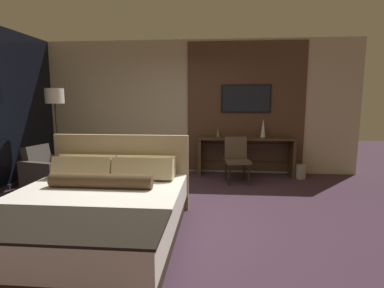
# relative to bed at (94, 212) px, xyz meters

# --- Properties ---
(ground_plane) EXTENTS (16.00, 16.00, 0.00)m
(ground_plane) POSITION_rel_bed_xyz_m (0.69, 0.73, -0.32)
(ground_plane) COLOR #3D2838
(wall_back_tv_panel) EXTENTS (7.20, 0.09, 2.80)m
(wall_back_tv_panel) POSITION_rel_bed_xyz_m (0.87, 3.32, 1.08)
(wall_back_tv_panel) COLOR #BCAD8E
(wall_back_tv_panel) RESTS_ON ground_plane
(bed) EXTENTS (1.94, 2.25, 1.07)m
(bed) POSITION_rel_bed_xyz_m (0.00, 0.00, 0.00)
(bed) COLOR #33281E
(bed) RESTS_ON ground_plane
(desk) EXTENTS (1.94, 0.46, 0.80)m
(desk) POSITION_rel_bed_xyz_m (1.95, 3.07, 0.22)
(desk) COLOR #422D1E
(desk) RESTS_ON ground_plane
(tv) EXTENTS (1.02, 0.04, 0.58)m
(tv) POSITION_rel_bed_xyz_m (1.95, 3.25, 1.26)
(tv) COLOR black
(desk_chair) EXTENTS (0.52, 0.52, 0.86)m
(desk_chair) POSITION_rel_bed_xyz_m (1.74, 2.54, 0.19)
(desk_chair) COLOR #4C3D2D
(desk_chair) RESTS_ON ground_plane
(armchair_by_window) EXTENTS (0.81, 0.83, 0.78)m
(armchair_by_window) POSITION_rel_bed_xyz_m (-1.56, 1.76, -0.05)
(armchair_by_window) COLOR #47423D
(armchair_by_window) RESTS_ON ground_plane
(floor_lamp) EXTENTS (0.34, 0.34, 1.77)m
(floor_lamp) POSITION_rel_bed_xyz_m (-1.68, 2.33, 1.17)
(floor_lamp) COLOR #282623
(floor_lamp) RESTS_ON ground_plane
(vase_tall) EXTENTS (0.10, 0.10, 0.38)m
(vase_tall) POSITION_rel_bed_xyz_m (2.31, 3.11, 0.67)
(vase_tall) COLOR silver
(vase_tall) RESTS_ON desk
(vase_short) EXTENTS (0.07, 0.07, 0.19)m
(vase_short) POSITION_rel_bed_xyz_m (1.38, 3.12, 0.57)
(vase_short) COLOR #846647
(vase_short) RESTS_ON desk
(waste_bin) EXTENTS (0.22, 0.22, 0.28)m
(waste_bin) POSITION_rel_bed_xyz_m (3.04, 2.89, -0.18)
(waste_bin) COLOR gray
(waste_bin) RESTS_ON ground_plane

